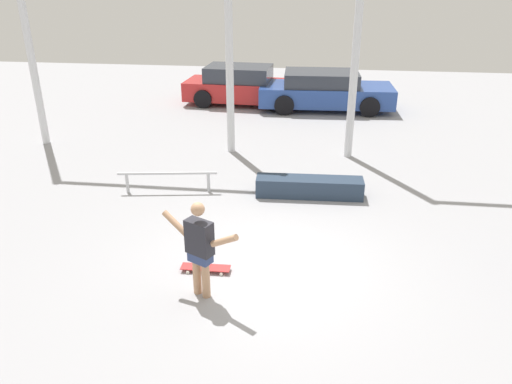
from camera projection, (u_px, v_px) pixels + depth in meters
ground_plane at (266, 267)px, 8.23m from camera, size 36.00×36.00×0.00m
skateboarder at (200, 246)px, 7.21m from camera, size 1.27×0.71×1.54m
skateboard at (206, 268)px, 8.11m from camera, size 0.81×0.26×0.08m
grind_box at (309, 187)px, 10.73m from camera, size 2.30×0.59×0.41m
grind_rail at (168, 177)px, 10.86m from camera, size 2.15×0.39×0.47m
parked_car_red at (242, 86)px, 17.90m from camera, size 4.21×2.03×1.35m
parked_car_blue at (325, 91)px, 17.24m from camera, size 4.62×2.16×1.30m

